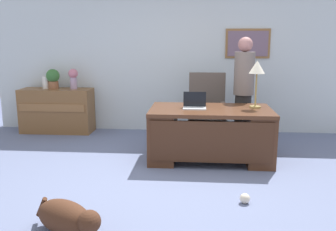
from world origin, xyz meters
TOP-DOWN VIEW (x-y plane):
  - ground_plane at (0.00, 0.00)m, footprint 12.00×12.00m
  - back_wall at (0.01, 2.60)m, footprint 7.00×0.16m
  - desk at (0.51, 0.84)m, footprint 1.70×0.96m
  - credenza at (-2.26, 2.25)m, footprint 1.30×0.50m
  - armchair at (0.48, 1.76)m, footprint 0.60×0.59m
  - person_standing at (1.05, 1.66)m, footprint 0.32×0.32m
  - dog_lying at (-0.80, -1.32)m, footprint 0.71×0.54m
  - laptop at (0.28, 0.88)m, footprint 0.32×0.22m
  - desk_lamp at (1.14, 0.99)m, footprint 0.22×0.22m
  - vase_with_flowers at (-1.93, 2.25)m, footprint 0.17×0.17m
  - vase_empty at (-2.45, 2.25)m, footprint 0.11×0.11m
  - potted_plant at (-2.30, 2.25)m, footprint 0.24×0.24m
  - dog_toy_ball at (0.84, -0.57)m, footprint 0.11×0.11m
  - dog_toy_plush at (-1.22, -0.80)m, footprint 0.11×0.17m

SIDE VIEW (x-z plane):
  - ground_plane at x=0.00m, z-range 0.00..0.00m
  - dog_toy_plush at x=-1.22m, z-range 0.00..0.05m
  - dog_toy_ball at x=0.84m, z-range 0.00..0.11m
  - dog_lying at x=-0.80m, z-range 0.01..0.31m
  - desk at x=0.51m, z-range 0.03..0.77m
  - credenza at x=-2.26m, z-range 0.00..0.81m
  - armchair at x=0.48m, z-range -0.07..1.08m
  - laptop at x=0.28m, z-range 0.69..0.91m
  - person_standing at x=1.05m, z-range 0.03..1.76m
  - vase_empty at x=-2.45m, z-range 0.81..1.04m
  - potted_plant at x=-2.30m, z-range 0.82..1.18m
  - vase_with_flowers at x=-1.93m, z-range 0.84..1.20m
  - desk_lamp at x=1.14m, z-range 0.94..1.60m
  - back_wall at x=0.01m, z-range 0.00..2.70m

